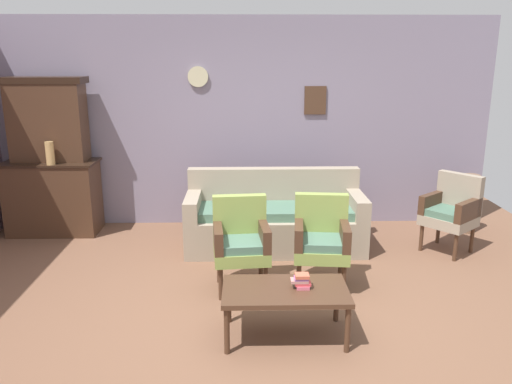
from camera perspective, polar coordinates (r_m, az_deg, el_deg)
name	(u,v)px	position (r m, az deg, el deg)	size (l,w,h in m)	color
ground_plane	(247,315)	(4.62, -0.99, -13.58)	(7.68, 7.68, 0.00)	brown
wall_back_with_decor	(246,123)	(6.74, -1.17, 7.69)	(6.40, 0.09, 2.70)	gray
side_cabinet	(53,197)	(6.98, -21.67, -0.54)	(1.16, 0.55, 0.93)	#472D1E
cabinet_upper_hutch	(48,119)	(6.88, -22.23, 7.56)	(0.99, 0.38, 1.03)	#472D1E
vase_on_cabinet	(50,153)	(6.65, -22.01, 4.04)	(0.10, 0.10, 0.28)	tan
floral_couch	(275,221)	(6.03, 2.09, -3.21)	(2.06, 0.81, 0.90)	gray
armchair_near_couch_end	(241,240)	(4.93, -1.70, -5.32)	(0.56, 0.53, 0.90)	#849947
armchair_by_doorway	(321,238)	(5.01, 7.29, -5.08)	(0.57, 0.54, 0.90)	#849947
wingback_chair_by_fireplace	(451,210)	(6.27, 20.98, -1.85)	(0.71, 0.71, 0.90)	gray
coffee_table	(285,294)	(4.15, 3.28, -11.27)	(1.00, 0.56, 0.42)	#472D1E
book_stack_on_table	(302,281)	(4.12, 5.11, -9.85)	(0.16, 0.10, 0.12)	#D76478
floor_vase_by_wall	(469,203)	(7.08, 22.64, -1.19)	(0.21, 0.21, 0.76)	brown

